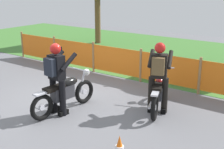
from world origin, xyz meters
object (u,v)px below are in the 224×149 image
Objects in this scene: motorcycle_trailing at (159,91)px; rider_trailing at (159,74)px; rider_lead at (57,75)px; motorcycle_lead at (65,93)px.

rider_trailing is at bearing -179.49° from motorcycle_trailing.
rider_lead is at bearing 113.36° from motorcycle_trailing.
motorcycle_trailing is (1.77, 1.44, -0.00)m from motorcycle_lead.
motorcycle_trailing is 2.48m from rider_lead.
rider_trailing is (1.85, 1.45, 0.00)m from rider_lead.
motorcycle_lead is 1.16× the size of rider_trailing.
rider_lead reaches higher than motorcycle_lead.
motorcycle_lead reaches higher than motorcycle_trailing.
motorcycle_lead is 2.28m from motorcycle_trailing.
rider_lead reaches higher than motorcycle_trailing.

